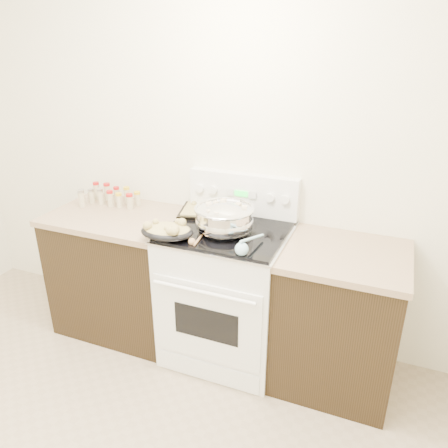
% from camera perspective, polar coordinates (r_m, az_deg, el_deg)
% --- Properties ---
extents(counter_left, '(0.93, 0.67, 0.92)m').
position_cam_1_polar(counter_left, '(3.33, -13.04, -6.00)').
color(counter_left, black).
rests_on(counter_left, ground).
extents(counter_right, '(0.73, 0.67, 0.92)m').
position_cam_1_polar(counter_right, '(2.84, 14.58, -11.80)').
color(counter_right, black).
rests_on(counter_right, ground).
extents(kitchen_range, '(0.78, 0.73, 1.22)m').
position_cam_1_polar(kitchen_range, '(2.96, 0.40, -8.70)').
color(kitchen_range, white).
rests_on(kitchen_range, ground).
extents(mixing_bowl, '(0.45, 0.45, 0.22)m').
position_cam_1_polar(mixing_bowl, '(2.66, 0.05, 0.56)').
color(mixing_bowl, silver).
rests_on(mixing_bowl, kitchen_range).
extents(roasting_pan, '(0.35, 0.27, 0.12)m').
position_cam_1_polar(roasting_pan, '(2.63, -7.43, -0.85)').
color(roasting_pan, black).
rests_on(roasting_pan, kitchen_range).
extents(baking_sheet, '(0.49, 0.40, 0.06)m').
position_cam_1_polar(baking_sheet, '(2.98, -1.53, 1.75)').
color(baking_sheet, black).
rests_on(baking_sheet, kitchen_range).
extents(wooden_spoon, '(0.06, 0.28, 0.04)m').
position_cam_1_polar(wooden_spoon, '(2.59, -3.70, -1.99)').
color(wooden_spoon, tan).
rests_on(wooden_spoon, kitchen_range).
extents(blue_ladle, '(0.10, 0.27, 0.10)m').
position_cam_1_polar(blue_ladle, '(2.44, 2.50, -3.12)').
color(blue_ladle, '#99CEE5').
rests_on(blue_ladle, kitchen_range).
extents(spice_jars, '(0.40, 0.24, 0.13)m').
position_cam_1_polar(spice_jars, '(3.30, -14.67, 3.53)').
color(spice_jars, '#BFB28C').
rests_on(spice_jars, counter_left).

